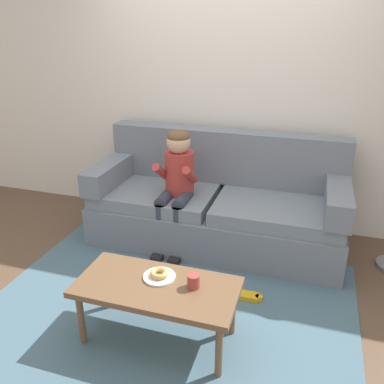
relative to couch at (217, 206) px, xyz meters
name	(u,v)px	position (x,y,z in m)	size (l,w,h in m)	color
ground	(180,289)	(-0.08, -0.86, -0.36)	(10.00, 10.00, 0.00)	brown
wall_back	(225,84)	(-0.08, 0.54, 1.04)	(8.00, 0.10, 2.80)	silver
area_rug	(169,308)	(-0.08, -1.11, -0.35)	(2.67, 1.95, 0.01)	#476675
couch	(217,206)	(0.00, 0.00, 0.00)	(2.29, 0.90, 1.01)	slate
coffee_table	(157,291)	(-0.04, -1.40, 0.03)	(1.03, 0.49, 0.43)	brown
person_child	(177,179)	(-0.32, -0.21, 0.31)	(0.34, 0.58, 1.10)	#AD3833
plate	(159,277)	(-0.05, -1.33, 0.08)	(0.21, 0.21, 0.01)	white
donut	(159,273)	(-0.05, -1.33, 0.11)	(0.12, 0.12, 0.04)	tan
mug	(193,281)	(0.19, -1.36, 0.12)	(0.08, 0.08, 0.09)	#993D38
toy_controller	(248,297)	(0.46, -0.82, -0.33)	(0.23, 0.09, 0.05)	gold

